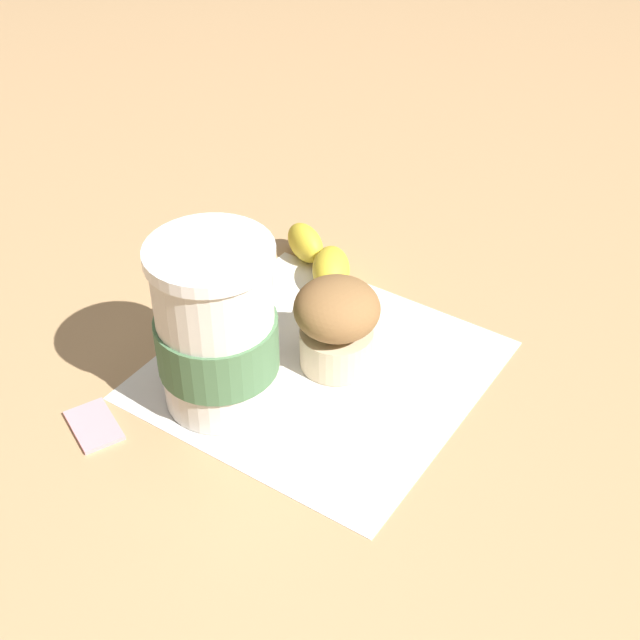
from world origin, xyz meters
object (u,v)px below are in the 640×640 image
object	(u,v)px
muffin	(337,322)
banana	(323,271)
sugar_packet	(94,424)
coffee_cup	(216,330)

from	to	relation	value
muffin	banana	size ratio (longest dim) A/B	0.64
banana	sugar_packet	xyz separation A→B (m)	(-0.24, 0.07, -0.02)
coffee_cup	sugar_packet	world-z (taller)	coffee_cup
coffee_cup	muffin	world-z (taller)	coffee_cup
muffin	coffee_cup	bearing A→B (deg)	142.48
sugar_packet	coffee_cup	bearing A→B (deg)	-42.05
coffee_cup	sugar_packet	size ratio (longest dim) A/B	2.82
banana	sugar_packet	distance (m)	0.25
muffin	sugar_packet	distance (m)	0.20
coffee_cup	banana	distance (m)	0.18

